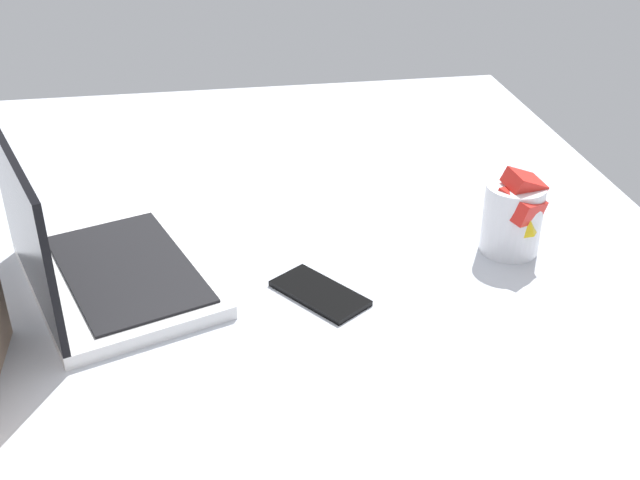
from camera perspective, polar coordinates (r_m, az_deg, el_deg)
bed_mattress at (r=116.59cm, az=-5.72°, el=-7.80°), size 180.00×140.00×18.00cm
laptop at (r=114.60cm, az=-16.16°, el=-1.60°), size 38.85×32.84×23.00cm
snack_cup at (r=122.41cm, az=13.91°, el=1.65°), size 10.37×9.00×13.99cm
cell_phone at (r=110.78cm, az=-0.03°, el=-3.90°), size 15.32×13.73×0.80cm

